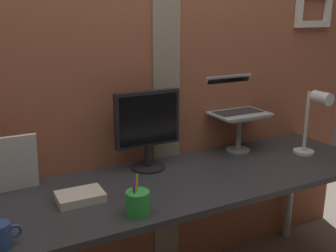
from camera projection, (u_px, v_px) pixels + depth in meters
name	position (u px, v px, depth m)	size (l,w,h in m)	color
brick_wall_back	(126.00, 65.00, 2.11)	(3.16, 0.16, 2.54)	#9E563D
desk	(177.00, 192.00, 1.99)	(2.20, 0.66, 0.74)	#333338
monitor	(148.00, 124.00, 2.05)	(0.35, 0.18, 0.41)	black
laptop_stand	(239.00, 127.00, 2.34)	(0.28, 0.22, 0.22)	gray
laptop	(233.00, 103.00, 2.37)	(0.32, 0.29, 0.21)	#ADB2B7
desk_lamp	(314.00, 116.00, 2.24)	(0.12, 0.20, 0.38)	white
pen_cup	(138.00, 203.00, 1.62)	(0.10, 0.10, 0.17)	green
coffee_mug	(0.00, 236.00, 1.39)	(0.12, 0.08, 0.09)	#2D4C8C
paper_clutter_stack	(80.00, 197.00, 1.75)	(0.20, 0.14, 0.04)	silver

